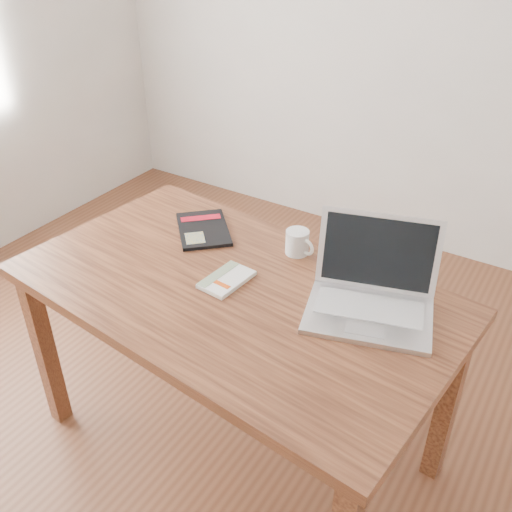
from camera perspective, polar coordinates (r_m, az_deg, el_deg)
The scene contains 6 objects.
room at distance 1.49m, azimuth -9.53°, elevation 13.98°, with size 4.04×4.04×2.70m.
desk at distance 1.89m, azimuth -2.26°, elevation -5.24°, with size 1.50×0.96×0.75m.
white_guidebook at distance 1.86m, azimuth -2.96°, elevation -2.37°, with size 0.12×0.19×0.02m.
black_guidebook at distance 2.14m, azimuth -5.30°, elevation 2.70°, with size 0.32×0.32×0.01m.
laptop at distance 1.75m, azimuth 11.51°, elevation -3.59°, with size 0.45×0.41×0.26m.
coffee_mug at distance 1.98m, azimuth 4.21°, elevation 1.40°, with size 0.12×0.08×0.09m.
Camera 1 is at (0.88, -1.05, 1.82)m, focal length 40.00 mm.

